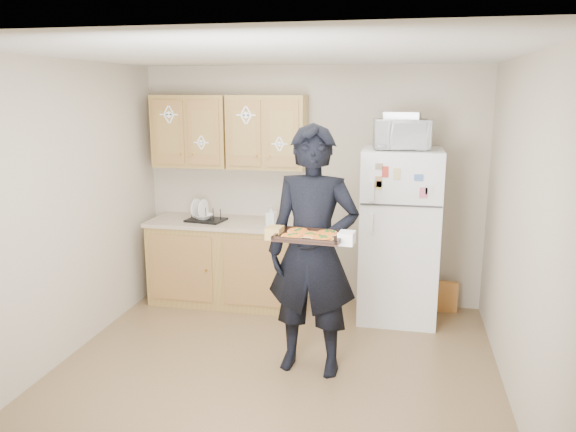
{
  "coord_description": "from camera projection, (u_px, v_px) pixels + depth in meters",
  "views": [
    {
      "loc": [
        0.96,
        -4.03,
        2.24
      ],
      "look_at": [
        0.03,
        0.45,
        1.22
      ],
      "focal_mm": 35.0,
      "sensor_mm": 36.0,
      "label": 1
    }
  ],
  "objects": [
    {
      "name": "wall_left",
      "position": [
        60.0,
        214.0,
        4.62
      ],
      "size": [
        0.04,
        3.6,
        2.5
      ],
      "primitive_type": "cube",
      "color": "#B5A792",
      "rests_on": "floor"
    },
    {
      "name": "pizza_back_right",
      "position": [
        327.0,
        233.0,
        4.13
      ],
      "size": [
        0.16,
        0.16,
        0.02
      ],
      "primitive_type": "cylinder",
      "color": "orange",
      "rests_on": "baking_tray"
    },
    {
      "name": "person",
      "position": [
        313.0,
        252.0,
        4.43
      ],
      "size": [
        0.77,
        0.54,
        2.0
      ],
      "primitive_type": "imported",
      "rotation": [
        0.0,
        0.0,
        -0.09
      ],
      "color": "black",
      "rests_on": "floor"
    },
    {
      "name": "wall_back",
      "position": [
        311.0,
        186.0,
        5.98
      ],
      "size": [
        3.6,
        0.04,
        2.5
      ],
      "primitive_type": "cube",
      "color": "#B5A792",
      "rests_on": "floor"
    },
    {
      "name": "foil_pan",
      "position": [
        403.0,
        116.0,
        5.26
      ],
      "size": [
        0.36,
        0.27,
        0.07
      ],
      "primitive_type": "cube",
      "rotation": [
        0.0,
        0.0,
        -0.13
      ],
      "color": "silver",
      "rests_on": "microwave"
    },
    {
      "name": "microwave",
      "position": [
        401.0,
        135.0,
        5.27
      ],
      "size": [
        0.55,
        0.42,
        0.28
      ],
      "primitive_type": "imported",
      "rotation": [
        0.0,
        0.0,
        0.15
      ],
      "color": "white",
      "rests_on": "refrigerator"
    },
    {
      "name": "floor",
      "position": [
        273.0,
        374.0,
        4.53
      ],
      "size": [
        3.6,
        3.6,
        0.0
      ],
      "primitive_type": "plane",
      "color": "brown",
      "rests_on": "ground"
    },
    {
      "name": "upper_cab_left",
      "position": [
        192.0,
        131.0,
        5.93
      ],
      "size": [
        0.8,
        0.33,
        0.75
      ],
      "primitive_type": "cube",
      "color": "brown",
      "rests_on": "wall_back"
    },
    {
      "name": "pizza_center",
      "position": [
        310.0,
        234.0,
        4.09
      ],
      "size": [
        0.16,
        0.16,
        0.02
      ],
      "primitive_type": "cylinder",
      "color": "orange",
      "rests_on": "baking_tray"
    },
    {
      "name": "wall_right",
      "position": [
        523.0,
        236.0,
        3.9
      ],
      "size": [
        0.04,
        3.6,
        2.5
      ],
      "primitive_type": "cube",
      "color": "#B5A792",
      "rests_on": "floor"
    },
    {
      "name": "pizza_front_right",
      "position": [
        322.0,
        238.0,
        3.98
      ],
      "size": [
        0.16,
        0.16,
        0.02
      ],
      "primitive_type": "cylinder",
      "color": "orange",
      "rests_on": "baking_tray"
    },
    {
      "name": "ceiling",
      "position": [
        271.0,
        53.0,
        3.99
      ],
      "size": [
        3.6,
        3.6,
        0.0
      ],
      "primitive_type": "plane",
      "color": "silver",
      "rests_on": "wall_back"
    },
    {
      "name": "dish_rack",
      "position": [
        206.0,
        214.0,
        5.91
      ],
      "size": [
        0.42,
        0.34,
        0.15
      ],
      "primitive_type": "cube",
      "rotation": [
        0.0,
        0.0,
        -0.15
      ],
      "color": "black",
      "rests_on": "countertop"
    },
    {
      "name": "soap_bottle",
      "position": [
        271.0,
        215.0,
        5.71
      ],
      "size": [
        0.1,
        0.1,
        0.2
      ],
      "primitive_type": "imported",
      "rotation": [
        0.0,
        0.0,
        -0.09
      ],
      "color": "white",
      "rests_on": "countertop"
    },
    {
      "name": "cereal_box",
      "position": [
        448.0,
        297.0,
        5.8
      ],
      "size": [
        0.2,
        0.07,
        0.32
      ],
      "primitive_type": "cube",
      "color": "gold",
      "rests_on": "floor"
    },
    {
      "name": "base_cabinet",
      "position": [
        227.0,
        263.0,
        6.02
      ],
      "size": [
        1.6,
        0.6,
        0.86
      ],
      "primitive_type": "cube",
      "color": "brown",
      "rests_on": "floor"
    },
    {
      "name": "pizza_back_left",
      "position": [
        298.0,
        231.0,
        4.19
      ],
      "size": [
        0.16,
        0.16,
        0.02
      ],
      "primitive_type": "cylinder",
      "color": "orange",
      "rests_on": "baking_tray"
    },
    {
      "name": "countertop",
      "position": [
        226.0,
        223.0,
        5.92
      ],
      "size": [
        1.64,
        0.64,
        0.04
      ],
      "primitive_type": "cube",
      "color": "tan",
      "rests_on": "base_cabinet"
    },
    {
      "name": "pizza_front_left",
      "position": [
        292.0,
        236.0,
        4.04
      ],
      "size": [
        0.16,
        0.16,
        0.02
      ],
      "primitive_type": "cylinder",
      "color": "orange",
      "rests_on": "baking_tray"
    },
    {
      "name": "wall_front",
      "position": [
        180.0,
        314.0,
        2.54
      ],
      "size": [
        3.6,
        0.04,
        2.5
      ],
      "primitive_type": "cube",
      "color": "#B5A792",
      "rests_on": "floor"
    },
    {
      "name": "refrigerator",
      "position": [
        399.0,
        235.0,
        5.53
      ],
      "size": [
        0.75,
        0.7,
        1.7
      ],
      "primitive_type": "cube",
      "color": "white",
      "rests_on": "floor"
    },
    {
      "name": "upper_cab_right",
      "position": [
        267.0,
        132.0,
        5.76
      ],
      "size": [
        0.8,
        0.33,
        0.75
      ],
      "primitive_type": "cube",
      "color": "brown",
      "rests_on": "wall_back"
    },
    {
      "name": "baking_tray",
      "position": [
        310.0,
        237.0,
        4.09
      ],
      "size": [
        0.51,
        0.39,
        0.04
      ],
      "primitive_type": "cube",
      "rotation": [
        0.0,
        0.0,
        -0.09
      ],
      "color": "black",
      "rests_on": "person"
    },
    {
      "name": "bowl",
      "position": [
        203.0,
        217.0,
        5.92
      ],
      "size": [
        0.26,
        0.26,
        0.05
      ],
      "primitive_type": "imported",
      "rotation": [
        0.0,
        0.0,
        -0.32
      ],
      "color": "silver",
      "rests_on": "dish_rack"
    }
  ]
}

